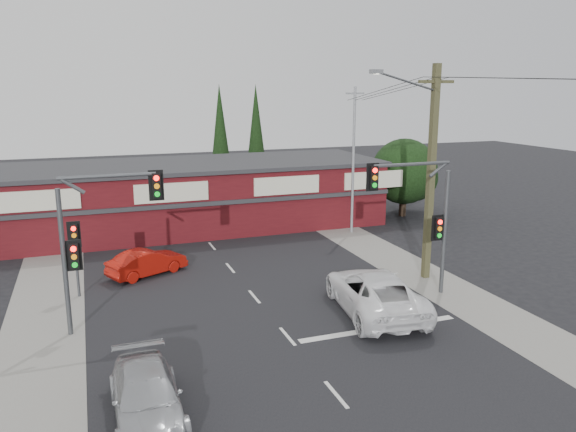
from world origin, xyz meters
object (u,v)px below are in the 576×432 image
object	(u,v)px
white_suv	(375,292)
shop_building	(179,195)
silver_suv	(147,397)
utility_pole	(429,166)
red_sedan	(147,262)

from	to	relation	value
white_suv	shop_building	world-z (taller)	shop_building
silver_suv	utility_pole	distance (m)	16.40
white_suv	shop_building	distance (m)	17.73
red_sedan	utility_pole	world-z (taller)	utility_pole
silver_suv	red_sedan	world-z (taller)	silver_suv
shop_building	red_sedan	bearing A→B (deg)	-108.70
red_sedan	utility_pole	xyz separation A→B (m)	(12.41, -4.98, 4.76)
utility_pole	white_suv	bearing A→B (deg)	-145.34
silver_suv	shop_building	size ratio (longest dim) A/B	0.17
white_suv	silver_suv	bearing A→B (deg)	34.08
shop_building	white_suv	bearing A→B (deg)	-73.17
shop_building	utility_pole	world-z (taller)	utility_pole
silver_suv	red_sedan	xyz separation A→B (m)	(1.37, 12.50, -0.02)
silver_suv	shop_building	xyz separation A→B (m)	(4.42, 21.52, 1.47)
white_suv	red_sedan	size ratio (longest dim) A/B	1.59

